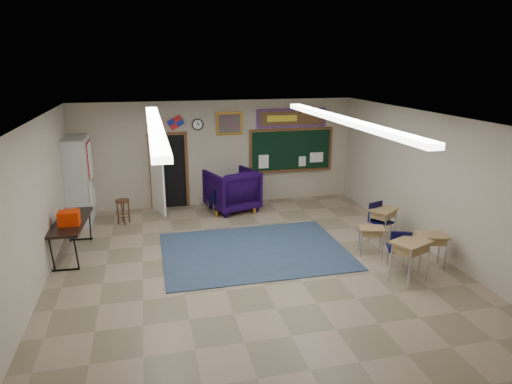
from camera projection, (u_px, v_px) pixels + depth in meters
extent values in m
plane|color=gray|center=(254.00, 267.00, 9.29)|extent=(9.00, 9.00, 0.00)
cube|color=#ADA18C|center=(218.00, 153.00, 13.08)|extent=(8.00, 0.04, 3.00)
cube|color=#ADA18C|center=(355.00, 319.00, 4.67)|extent=(8.00, 0.04, 3.00)
cube|color=#ADA18C|center=(32.00, 212.00, 7.97)|extent=(0.04, 9.00, 3.00)
cube|color=#ADA18C|center=(435.00, 184.00, 9.78)|extent=(0.04, 9.00, 3.00)
cube|color=silver|center=(254.00, 120.00, 8.46)|extent=(8.00, 9.00, 0.04)
cube|color=#2D3F56|center=(254.00, 251.00, 10.08)|extent=(4.00, 3.00, 0.02)
cube|color=black|center=(169.00, 171.00, 12.87)|extent=(0.95, 0.04, 2.10)
cube|color=white|center=(157.00, 176.00, 12.39)|extent=(0.35, 0.86, 2.05)
cube|color=brown|center=(291.00, 150.00, 13.55)|extent=(2.55, 0.05, 1.30)
cube|color=black|center=(291.00, 150.00, 13.53)|extent=(2.40, 0.03, 1.15)
cube|color=brown|center=(291.00, 170.00, 13.65)|extent=(2.40, 0.12, 0.04)
cube|color=#A0170D|center=(292.00, 118.00, 13.28)|extent=(2.10, 0.04, 0.55)
cube|color=brown|center=(292.00, 118.00, 13.27)|extent=(1.90, 0.03, 0.40)
cube|color=#A36E1F|center=(229.00, 123.00, 12.89)|extent=(0.75, 0.05, 0.65)
cube|color=#A51466|center=(229.00, 123.00, 12.88)|extent=(0.62, 0.03, 0.52)
cylinder|color=black|center=(198.00, 124.00, 12.69)|extent=(0.32, 0.05, 0.32)
cylinder|color=white|center=(198.00, 124.00, 12.67)|extent=(0.26, 0.02, 0.26)
cube|color=beige|center=(79.00, 180.00, 11.74)|extent=(0.55, 1.25, 2.20)
imported|color=black|center=(232.00, 190.00, 12.75)|extent=(1.57, 1.60, 1.16)
cube|color=olive|center=(372.00, 228.00, 9.70)|extent=(0.64, 0.55, 0.04)
cube|color=olive|center=(372.00, 232.00, 9.72)|extent=(0.55, 0.47, 0.11)
cube|color=olive|center=(384.00, 210.00, 10.51)|extent=(0.80, 0.76, 0.04)
cube|color=olive|center=(383.00, 214.00, 10.54)|extent=(0.69, 0.65, 0.13)
cube|color=olive|center=(411.00, 242.00, 8.49)|extent=(0.83, 0.74, 0.05)
cube|color=olive|center=(411.00, 248.00, 8.52)|extent=(0.72, 0.63, 0.14)
cube|color=olive|center=(432.00, 235.00, 9.12)|extent=(0.69, 0.59, 0.04)
cube|color=olive|center=(431.00, 240.00, 9.14)|extent=(0.60, 0.50, 0.12)
cube|color=black|center=(71.00, 222.00, 9.72)|extent=(0.73, 1.90, 0.05)
cube|color=red|center=(69.00, 218.00, 9.43)|extent=(0.42, 0.31, 0.29)
cylinder|color=#503018|center=(122.00, 201.00, 11.64)|extent=(0.36, 0.36, 0.04)
torus|color=#503018|center=(124.00, 216.00, 11.75)|extent=(0.30, 0.30, 0.02)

